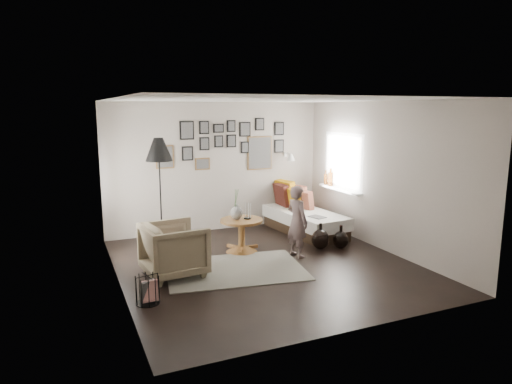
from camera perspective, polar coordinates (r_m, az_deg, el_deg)
name	(u,v)px	position (r m, az deg, el deg)	size (l,w,h in m)	color
ground	(266,265)	(7.41, 1.20, -9.08)	(4.80, 4.80, 0.00)	black
wall_back	(217,167)	(9.29, -4.96, 3.13)	(4.50, 4.50, 0.00)	#A3998E
wall_front	(359,219)	(5.04, 12.71, -3.26)	(4.50, 4.50, 0.00)	#A3998E
wall_left	(116,196)	(6.48, -17.14, -0.45)	(4.80, 4.80, 0.00)	#A3998E
wall_right	(383,176)	(8.27, 15.57, 1.88)	(4.80, 4.80, 0.00)	#A3998E
ceiling	(266,100)	(6.98, 1.28, 11.47)	(4.80, 4.80, 0.00)	white
door_left	(109,198)	(7.71, -17.95, -0.72)	(0.00, 2.14, 2.14)	white
window_right	(336,186)	(9.35, 9.95, 0.77)	(0.15, 1.32, 1.30)	white
gallery_wall	(230,145)	(9.32, -3.28, 5.91)	(2.74, 0.03, 1.08)	brown
wall_sconce	(290,157)	(9.64, 4.33, 4.37)	(0.18, 0.36, 0.16)	white
rug	(235,269)	(7.20, -2.62, -9.63)	(2.10, 1.47, 0.01)	#BBB9A4
pedestal_table	(242,237)	(7.97, -1.82, -5.62)	(0.74, 0.74, 0.58)	brown
vase	(237,210)	(7.85, -2.43, -2.30)	(0.21, 0.21, 0.53)	black
candles	(247,211)	(7.90, -1.09, -2.42)	(0.13, 0.13, 0.28)	black
daybed	(303,217)	(9.29, 5.86, -3.12)	(1.04, 2.08, 0.97)	black
magazine_on_daybed	(317,217)	(8.69, 7.66, -3.10)	(0.22, 0.30, 0.02)	black
armchair	(174,250)	(6.95, -10.19, -7.09)	(0.85, 0.88, 0.80)	#73664D
armchair_cushion	(175,243)	(6.98, -10.07, -6.32)	(0.36, 0.36, 0.09)	beige
floor_lamp	(159,154)	(7.98, -12.04, 4.70)	(0.46, 0.46, 1.98)	black
magazine_basket	(148,290)	(6.13, -13.39, -11.79)	(0.36, 0.36, 0.37)	black
demijohn_large	(320,239)	(8.23, 8.04, -5.84)	(0.31, 0.31, 0.47)	black
demijohn_small	(341,240)	(8.32, 10.54, -5.88)	(0.28, 0.28, 0.43)	black
child	(297,221)	(7.66, 5.16, -3.69)	(0.44, 0.29, 1.22)	brown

